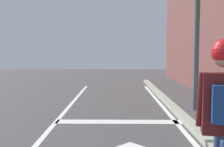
{
  "coord_description": "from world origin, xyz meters",
  "views": [
    {
      "loc": [
        1.81,
        2.02,
        1.76
      ],
      "look_at": [
        1.73,
        7.83,
        1.3
      ],
      "focal_mm": 43.77,
      "sensor_mm": 36.0,
      "label": 1
    }
  ],
  "objects": [
    {
      "name": "stop_bar",
      "position": [
        1.89,
        8.8,
        0.0
      ],
      "size": [
        3.17,
        0.4,
        0.01
      ],
      "primitive_type": "cube",
      "color": "white",
      "rests_on": "ground"
    },
    {
      "name": "skater",
      "position": [
        2.87,
        4.65,
        1.25
      ],
      "size": [
        0.49,
        0.65,
        1.81
      ],
      "color": "navy",
      "rests_on": "skateboard"
    }
  ]
}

